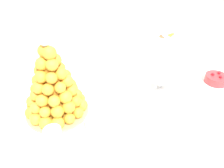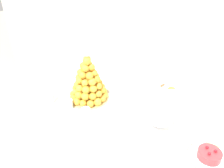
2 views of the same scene
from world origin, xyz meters
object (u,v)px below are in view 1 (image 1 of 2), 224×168
object	(u,v)px
croquembouche	(53,86)
wine_glass	(49,50)
dessert_cup_left	(7,151)
fruit_tart_plate	(216,81)
dessert_cup_centre	(93,126)
macaron_goblet	(163,59)
dessert_cup_mid_right	(126,110)
dessert_cup_mid_left	(53,136)
serving_tray	(67,119)

from	to	relation	value
croquembouche	wine_glass	xyz separation A→B (m)	(0.06, 0.30, -0.00)
dessert_cup_left	fruit_tart_plate	bearing A→B (deg)	0.79
dessert_cup_centre	macaron_goblet	bearing A→B (deg)	17.69
dessert_cup_left	dessert_cup_mid_right	bearing A→B (deg)	0.18
dessert_cup_left	dessert_cup_centre	size ratio (longest dim) A/B	1.10
dessert_cup_mid_left	dessert_cup_left	bearing A→B (deg)	179.41
dessert_cup_centre	wine_glass	xyz separation A→B (m)	(-0.03, 0.46, 0.09)
dessert_cup_mid_left	fruit_tart_plate	xyz separation A→B (m)	(0.77, 0.01, -0.02)
dessert_cup_mid_left	wine_glass	distance (m)	0.47
dessert_cup_mid_right	wine_glass	distance (m)	0.49
serving_tray	dessert_cup_left	xyz separation A→B (m)	(-0.21, -0.09, 0.03)
dessert_cup_left	dessert_cup_centre	xyz separation A→B (m)	(0.28, -0.02, 0.00)
fruit_tart_plate	croquembouche	bearing A→B (deg)	169.86
fruit_tart_plate	macaron_goblet	bearing A→B (deg)	160.84
dessert_cup_mid_left	wine_glass	bearing A→B (deg)	76.47
dessert_cup_left	croquembouche	bearing A→B (deg)	36.21
serving_tray	dessert_cup_mid_left	world-z (taller)	dessert_cup_mid_left
fruit_tart_plate	wine_glass	xyz separation A→B (m)	(-0.66, 0.43, 0.11)
croquembouche	fruit_tart_plate	world-z (taller)	croquembouche
serving_tray	dessert_cup_left	distance (m)	0.23
fruit_tart_plate	wine_glass	distance (m)	0.80
serving_tray	dessert_cup_mid_left	size ratio (longest dim) A/B	9.51
dessert_cup_left	fruit_tart_plate	world-z (taller)	dessert_cup_left
dessert_cup_centre	fruit_tart_plate	bearing A→B (deg)	2.65
macaron_goblet	fruit_tart_plate	bearing A→B (deg)	-19.16
wine_glass	dessert_cup_left	bearing A→B (deg)	-119.32
serving_tray	dessert_cup_mid_right	world-z (taller)	dessert_cup_mid_right
dessert_cup_mid_left	macaron_goblet	distance (m)	0.53
dessert_cup_mid_right	dessert_cup_mid_left	bearing A→B (deg)	-179.42
serving_tray	dessert_cup_left	size ratio (longest dim) A/B	8.95
croquembouche	dessert_cup_mid_left	world-z (taller)	croquembouche
dessert_cup_left	fruit_tart_plate	distance (m)	0.91
croquembouche	dessert_cup_left	bearing A→B (deg)	-143.79
dessert_cup_left	wine_glass	distance (m)	0.52
croquembouche	dessert_cup_left	xyz separation A→B (m)	(-0.19, -0.14, -0.10)
dessert_cup_left	dessert_cup_mid_left	size ratio (longest dim) A/B	1.06
dessert_cup_mid_right	fruit_tart_plate	size ratio (longest dim) A/B	0.29
croquembouche	dessert_cup_mid_right	distance (m)	0.29
dessert_cup_left	fruit_tart_plate	size ratio (longest dim) A/B	0.32
croquembouche	dessert_cup_mid_right	size ratio (longest dim) A/B	5.77
croquembouche	dessert_cup_mid_right	world-z (taller)	croquembouche
serving_tray	dessert_cup_mid_right	size ratio (longest dim) A/B	10.06
dessert_cup_centre	wine_glass	bearing A→B (deg)	93.56
dessert_cup_centre	wine_glass	distance (m)	0.47
croquembouche	macaron_goblet	xyz separation A→B (m)	(0.46, -0.04, 0.02)
dessert_cup_left	dessert_cup_mid_left	distance (m)	0.14
dessert_cup_mid_right	fruit_tart_plate	xyz separation A→B (m)	(0.49, 0.01, -0.02)
dessert_cup_left	dessert_cup_mid_right	world-z (taller)	dessert_cup_left
dessert_cup_mid_left	dessert_cup_mid_right	xyz separation A→B (m)	(0.28, 0.00, 0.00)
dessert_cup_mid_right	fruit_tart_plate	bearing A→B (deg)	1.31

